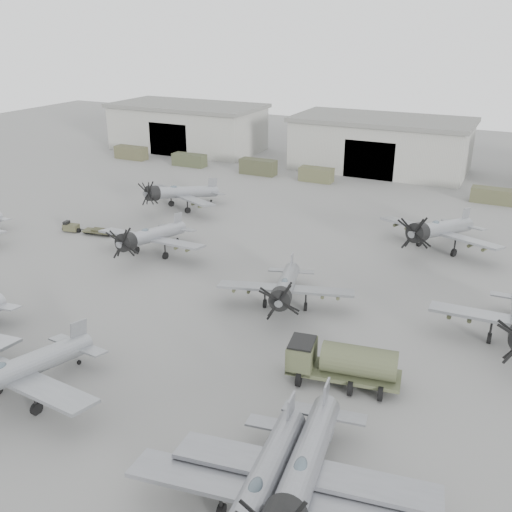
{
  "coord_description": "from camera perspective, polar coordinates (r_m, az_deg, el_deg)",
  "views": [
    {
      "loc": [
        23.14,
        -32.52,
        23.33
      ],
      "look_at": [
        0.92,
        12.76,
        2.5
      ],
      "focal_mm": 40.0,
      "sensor_mm": 36.0,
      "label": 1
    }
  ],
  "objects": [
    {
      "name": "fuel_tanker",
      "position": [
        40.22,
        8.64,
        -10.36
      ],
      "size": [
        8.07,
        4.44,
        2.99
      ],
      "rotation": [
        0.0,
        0.0,
        0.16
      ],
      "color": "#41462D",
      "rests_on": "ground"
    },
    {
      "name": "ground",
      "position": [
        46.23,
        -8.1,
        -8.12
      ],
      "size": [
        220.0,
        220.0,
        0.0
      ],
      "primitive_type": "plane",
      "color": "slate",
      "rests_on": "ground"
    },
    {
      "name": "ground_crew",
      "position": [
        65.0,
        -12.37,
        1.72
      ],
      "size": [
        0.66,
        0.78,
        1.83
      ],
      "primitive_type": "imported",
      "rotation": [
        0.0,
        0.0,
        1.18
      ],
      "color": "#3B402A",
      "rests_on": "ground"
    },
    {
      "name": "support_truck_1",
      "position": [
        100.77,
        -6.68,
        9.52
      ],
      "size": [
        5.99,
        2.2,
        2.12
      ],
      "primitive_type": "cube",
      "color": "#383D28",
      "rests_on": "ground"
    },
    {
      "name": "aircraft_mid_2",
      "position": [
        49.16,
        2.95,
        -3.09
      ],
      "size": [
        11.91,
        10.72,
        4.76
      ],
      "rotation": [
        0.0,
        0.0,
        0.29
      ],
      "color": "gray",
      "rests_on": "ground"
    },
    {
      "name": "aircraft_near_1",
      "position": [
        40.51,
        -23.46,
        -10.78
      ],
      "size": [
        13.2,
        11.88,
        5.26
      ],
      "rotation": [
        0.0,
        0.0,
        -0.08
      ],
      "color": "gray",
      "rests_on": "ground"
    },
    {
      "name": "tug_trailer",
      "position": [
        70.86,
        -17.06,
        2.61
      ],
      "size": [
        6.48,
        2.19,
        1.28
      ],
      "rotation": [
        0.0,
        0.0,
        0.16
      ],
      "color": "#3E3E28",
      "rests_on": "ground"
    },
    {
      "name": "aircraft_far_1",
      "position": [
        64.54,
        17.71,
        2.53
      ],
      "size": [
        13.73,
        12.39,
        5.53
      ],
      "rotation": [
        0.0,
        0.0,
        -0.35
      ],
      "color": "gray",
      "rests_on": "ground"
    },
    {
      "name": "aircraft_extra_14",
      "position": [
        29.51,
        0.37,
        -22.46
      ],
      "size": [
        13.86,
        12.47,
        5.5
      ],
      "rotation": [
        0.0,
        0.0,
        0.16
      ],
      "color": "gray",
      "rests_on": "ground"
    },
    {
      "name": "support_truck_0",
      "position": [
        107.88,
        -12.38,
        10.06
      ],
      "size": [
        6.1,
        2.2,
        2.3
      ],
      "primitive_type": "cube",
      "color": "#43422C",
      "rests_on": "ground"
    },
    {
      "name": "support_truck_2",
      "position": [
        94.37,
        0.21,
        8.9
      ],
      "size": [
        6.03,
        2.2,
        2.49
      ],
      "primitive_type": "cube",
      "color": "#383A26",
      "rests_on": "ground"
    },
    {
      "name": "hangar_left",
      "position": [
        114.13,
        -6.85,
        12.72
      ],
      "size": [
        29.0,
        14.8,
        8.7
      ],
      "color": "gray",
      "rests_on": "ground"
    },
    {
      "name": "aircraft_mid_1",
      "position": [
        61.3,
        -10.67,
        1.94
      ],
      "size": [
        12.38,
        11.14,
        4.99
      ],
      "rotation": [
        0.0,
        0.0,
        0.0
      ],
      "color": "gray",
      "rests_on": "ground"
    },
    {
      "name": "aircraft_near_2",
      "position": [
        30.57,
        4.72,
        -20.6
      ],
      "size": [
        13.86,
        12.47,
        5.5
      ],
      "rotation": [
        0.0,
        0.0,
        0.16
      ],
      "color": "gray",
      "rests_on": "ground"
    },
    {
      "name": "support_truck_3",
      "position": [
        90.57,
        6.04,
        8.11
      ],
      "size": [
        5.27,
        2.2,
        2.2
      ],
      "primitive_type": "cube",
      "color": "#484A30",
      "rests_on": "ground"
    },
    {
      "name": "aircraft_far_0",
      "position": [
        76.42,
        -7.83,
        6.28
      ],
      "size": [
        12.61,
        11.41,
        5.13
      ],
      "rotation": [
        0.0,
        0.0,
        -0.4
      ],
      "color": "gray",
      "rests_on": "ground"
    },
    {
      "name": "support_truck_5",
      "position": [
        85.58,
        22.64,
        5.59
      ],
      "size": [
        5.9,
        2.2,
        2.05
      ],
      "primitive_type": "cube",
      "color": "#43442C",
      "rests_on": "ground"
    },
    {
      "name": "hangar_center",
      "position": [
        99.11,
        12.37,
        10.9
      ],
      "size": [
        29.0,
        14.8,
        8.7
      ],
      "color": "gray",
      "rests_on": "ground"
    }
  ]
}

